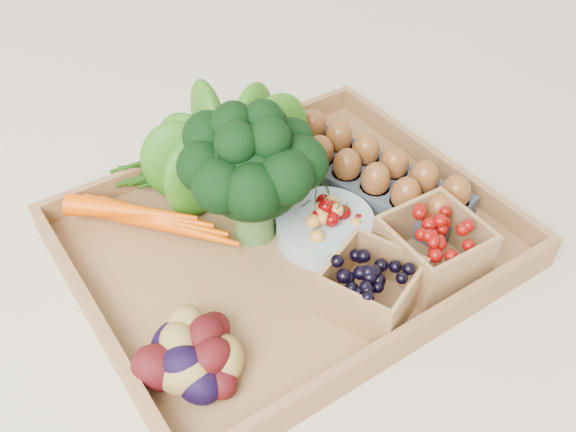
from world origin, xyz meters
TOP-DOWN VIEW (x-y plane):
  - ground at (0.00, 0.00)m, footprint 4.00×4.00m
  - tray at (0.00, 0.00)m, footprint 0.55×0.45m
  - carrots at (-0.15, 0.12)m, footprint 0.21×0.15m
  - lettuce at (-0.01, 0.13)m, footprint 0.16×0.16m
  - broccoli at (-0.03, 0.04)m, footprint 0.18×0.18m
  - cherry_bowl at (0.04, -0.02)m, footprint 0.13×0.13m
  - egg_carton at (0.16, 0.02)m, footprint 0.18×0.31m
  - potatoes at (-0.20, -0.11)m, footprint 0.13×0.13m
  - punnet_blackberry at (0.02, -0.15)m, footprint 0.13×0.13m
  - punnet_raspberry at (0.12, -0.15)m, footprint 0.12×0.12m

SIDE VIEW (x-z plane):
  - ground at x=0.00m, z-range 0.00..0.00m
  - tray at x=0.00m, z-range 0.00..0.01m
  - egg_carton at x=0.16m, z-range 0.01..0.05m
  - cherry_bowl at x=0.04m, z-range 0.01..0.05m
  - carrots at x=-0.15m, z-range 0.01..0.06m
  - punnet_blackberry at x=0.02m, z-range 0.01..0.08m
  - punnet_raspberry at x=0.12m, z-range 0.01..0.09m
  - potatoes at x=-0.20m, z-range 0.01..0.09m
  - broccoli at x=-0.03m, z-range 0.02..0.16m
  - lettuce at x=-0.01m, z-range 0.02..0.17m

